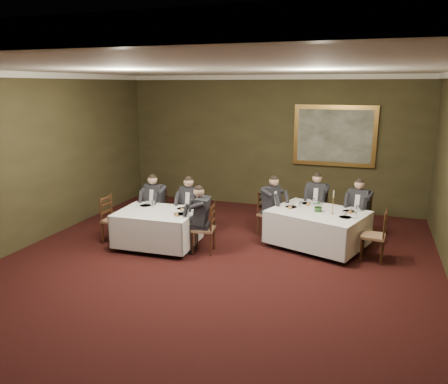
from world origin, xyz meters
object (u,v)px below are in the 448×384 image
Objects in this scene: chair_main_backright at (358,227)px; painting at (334,136)px; table_second at (158,226)px; candlestick at (333,205)px; table_main at (317,226)px; diner_main_backright at (358,217)px; chair_sec_endright at (204,238)px; diner_sec_endright at (203,227)px; diner_main_endleft at (270,213)px; chair_sec_backright at (191,224)px; chair_main_backleft at (316,218)px; diner_main_backleft at (316,209)px; centerpiece at (319,205)px; chair_main_endright at (373,246)px; chair_main_endleft at (269,223)px; chair_sec_endleft at (115,229)px; chair_sec_backleft at (156,220)px; diner_sec_backleft at (156,211)px; diner_sec_backright at (191,214)px.

painting is (-0.77, 1.99, 1.71)m from chair_main_backright.
table_second is 3.54m from candlestick.
diner_main_backright is at bearing 43.09° from table_main.
chair_sec_endright is 0.23m from diner_sec_endright.
table_second is 1.21× the size of diner_main_endleft.
table_main is 2.71m from chair_sec_backright.
chair_sec_backright is at bearing 32.72° from chair_main_backleft.
chair_main_backright is at bearing 122.66° from diner_main_endleft.
table_second is 1.63× the size of chair_sec_backright.
diner_main_backright and diner_sec_endright have the same top height.
diner_main_backleft reaches higher than centerpiece.
diner_main_backleft is at bearing 46.49° from chair_main_endright.
chair_main_endleft is 3.34m from chair_sec_endleft.
table_main is 1.14m from diner_main_endleft.
diner_sec_backleft reaches higher than chair_sec_backleft.
chair_sec_endright is (-0.99, -1.40, 0.00)m from chair_main_endleft.
diner_main_backright is at bearing 122.15° from chair_main_endleft.
table_second is at bearing 123.20° from chair_sec_backleft.
chair_main_backleft is at bearing 98.73° from table_main.
diner_sec_endright reaches higher than chair_main_backright.
diner_sec_backright is at bearing 32.79° from diner_main_backright.
chair_sec_backright is 2.05× the size of candlestick.
diner_main_endleft is 2.55m from chair_sec_backleft.
diner_sec_endright is at bearing 48.50° from diner_main_backright.
chair_main_backright is 1.00× the size of chair_sec_backleft.
chair_main_endright is at bearing -18.80° from candlestick.
table_main is at bearing -90.00° from painting.
diner_main_endleft is 1.35× the size of chair_sec_backright.
diner_sec_backright is 1.01m from chair_sec_endright.
painting is (4.08, 3.82, 1.71)m from chair_sec_endleft.
chair_main_backleft is at bearing -95.49° from painting.
diner_sec_backright is (-1.61, -0.62, 0.00)m from diner_main_endleft.
painting is (-1.09, 3.09, 1.71)m from chair_main_endright.
chair_sec_endright reaches higher than table_main.
diner_sec_backleft is 4.87m from painting.
diner_main_endleft reaches higher than chair_sec_backleft.
chair_main_backleft is 1.01m from diner_main_backright.
diner_sec_backleft is at bearing -53.03° from chair_main_endleft.
diner_main_endleft is 1.73m from diner_sec_backright.
diner_main_endleft reaches higher than chair_sec_endright.
table_second is 2.47m from chair_main_endleft.
chair_sec_backright is 3.06m from candlestick.
painting reaches higher than chair_main_endright.
chair_main_endright is 3.70m from painting.
diner_sec_backleft and diner_sec_backright have the same top height.
diner_main_endleft is 1.74m from chair_sec_backright.
chair_main_backleft is at bearing -155.31° from chair_sec_backleft.
painting is (0.16, 1.67, 1.71)m from chair_main_backleft.
chair_main_endleft is 1.00× the size of chair_sec_backright.
chair_main_endleft is at bearing 27.51° from diner_main_backright.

